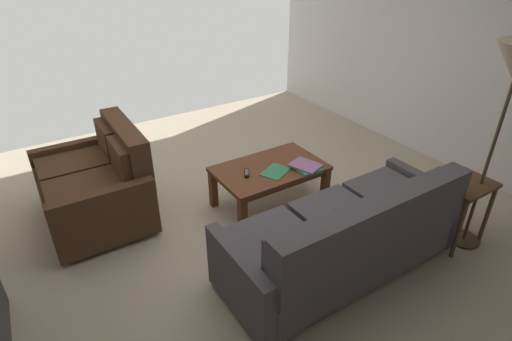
% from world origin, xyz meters
% --- Properties ---
extents(ground_plane, '(5.38, 5.95, 0.01)m').
position_xyz_m(ground_plane, '(0.00, 0.00, -0.00)').
color(ground_plane, '#B7A88E').
extents(wall_left, '(0.12, 5.95, 2.61)m').
position_xyz_m(wall_left, '(-2.69, 0.00, 1.31)').
color(wall_left, silver).
rests_on(wall_left, ground).
extents(sofa_main, '(2.00, 0.82, 0.86)m').
position_xyz_m(sofa_main, '(-0.29, 0.98, 0.37)').
color(sofa_main, black).
rests_on(sofa_main, ground).
extents(loveseat_near, '(0.92, 1.21, 0.92)m').
position_xyz_m(loveseat_near, '(1.16, -0.87, 0.38)').
color(loveseat_near, black).
rests_on(loveseat_near, ground).
extents(coffee_table, '(1.07, 0.67, 0.44)m').
position_xyz_m(coffee_table, '(-0.33, -0.16, 0.38)').
color(coffee_table, brown).
rests_on(coffee_table, ground).
extents(end_table, '(0.47, 0.47, 0.61)m').
position_xyz_m(end_table, '(-1.42, 1.15, 0.50)').
color(end_table, brown).
rests_on(end_table, ground).
extents(coffee_mug, '(0.10, 0.08, 0.10)m').
position_xyz_m(coffee_mug, '(-1.36, 1.11, 0.66)').
color(coffee_mug, white).
rests_on(coffee_mug, end_table).
extents(book_stack, '(0.30, 0.34, 0.05)m').
position_xyz_m(book_stack, '(-0.61, 0.06, 0.47)').
color(book_stack, '#337F51').
rests_on(book_stack, coffee_table).
extents(tv_remote, '(0.12, 0.16, 0.02)m').
position_xyz_m(tv_remote, '(-0.07, -0.17, 0.45)').
color(tv_remote, black).
rests_on(tv_remote, coffee_table).
extents(loose_magazine, '(0.34, 0.30, 0.01)m').
position_xyz_m(loose_magazine, '(-0.33, -0.05, 0.45)').
color(loose_magazine, '#337F51').
rests_on(loose_magazine, coffee_table).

